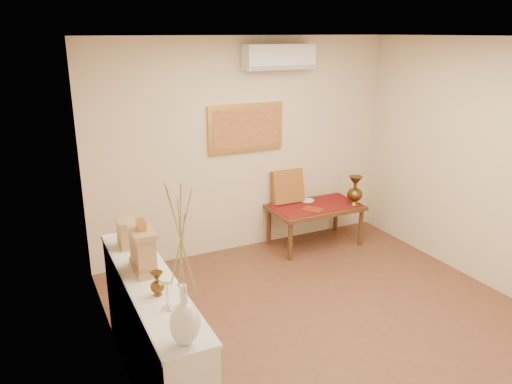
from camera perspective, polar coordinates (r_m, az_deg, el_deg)
floor at (r=5.04m, az=9.96°, el=-15.40°), size 4.50×4.50×0.00m
ceiling at (r=4.23m, az=11.99°, el=16.95°), size 4.50×4.50×0.00m
wall_back at (r=6.32m, az=-1.28°, el=5.16°), size 4.00×0.02×2.70m
wall_left at (r=3.68m, az=-15.18°, el=-4.99°), size 0.02×4.50×2.70m
wall_right at (r=5.83m, az=26.92°, el=2.11°), size 0.02×4.50×2.70m
white_vase at (r=2.87m, az=-8.43°, el=-8.70°), size 0.18×0.18×0.97m
candlestick at (r=3.41m, az=-10.13°, el=-11.66°), size 0.09×0.09×0.19m
brass_urn_small at (r=3.58m, az=-11.25°, el=-9.88°), size 0.10×0.10×0.23m
table_cloth at (r=6.63m, az=6.81°, el=-1.54°), size 1.14×0.59×0.01m
brass_urn_tall at (r=6.68m, az=11.26°, el=0.52°), size 0.21×0.21×0.46m
plate at (r=6.78m, az=5.86°, el=-0.95°), size 0.19×0.19×0.01m
menu at (r=6.45m, az=6.47°, el=-1.98°), size 0.29×0.31×0.01m
cushion at (r=6.64m, az=3.63°, el=0.63°), size 0.44×0.19×0.45m
display_ledge at (r=4.11m, az=-11.70°, el=-15.72°), size 0.37×2.02×0.98m
mantel_clock at (r=3.93m, az=-12.78°, el=-6.38°), size 0.17×0.36×0.41m
wooden_chest at (r=4.40m, az=-14.44°, el=-4.58°), size 0.16×0.21×0.24m
low_table at (r=6.65m, az=6.79°, el=-2.10°), size 1.20×0.70×0.55m
painting at (r=6.25m, az=-1.19°, el=7.35°), size 1.00×0.06×0.60m
ac_unit at (r=6.24m, az=2.64°, el=15.16°), size 0.90×0.25×0.30m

